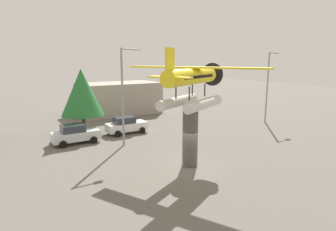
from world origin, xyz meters
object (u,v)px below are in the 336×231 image
Objects in this scene: floatplane_monument at (192,84)px; display_pedestal at (190,137)px; tree_east at (82,92)px; streetlight_primary at (124,90)px; car_far_white at (126,125)px; streetlight_secondary at (269,83)px; car_mid_silver at (75,134)px; storefront_building at (119,98)px.

display_pedestal is at bearing -180.00° from floatplane_monument.
floatplane_monument reaches higher than tree_east.
display_pedestal is 0.43× the size of floatplane_monument.
tree_east is at bearing 107.65° from display_pedestal.
streetlight_primary is (-1.88, 7.18, 2.79)m from display_pedestal.
streetlight_primary is at bearing -114.11° from car_far_white.
display_pedestal is at bearing -157.52° from streetlight_secondary.
car_far_white is 0.63× the size of tree_east.
display_pedestal is 11.57m from car_mid_silver.
streetlight_secondary is (16.62, 6.88, 2.72)m from display_pedestal.
display_pedestal is 1.01× the size of car_far_white.
floatplane_monument is at bearing -60.09° from car_mid_silver.
floatplane_monument is 1.47× the size of tree_east.
tree_east is at bearing 81.68° from floatplane_monument.
display_pedestal is 3.80m from floatplane_monument.
display_pedestal is at bearing -75.32° from streetlight_primary.
car_mid_silver is at bearing 119.26° from display_pedestal.
streetlight_primary is at bearing 79.15° from floatplane_monument.
car_mid_silver is at bearing 142.69° from streetlight_primary.
display_pedestal is 0.64× the size of tree_east.
tree_east is at bearing 60.53° from car_mid_silver.
display_pedestal reaches higher than car_far_white.
streetlight_secondary is (18.50, -0.30, -0.07)m from streetlight_primary.
floatplane_monument is at bearing -74.33° from streetlight_primary.
storefront_building is at bearing 50.43° from tree_east.
tree_east reaches higher than storefront_building.
car_mid_silver is 0.63× the size of tree_east.
car_far_white is at bearing -108.72° from storefront_building.
car_far_white is (-0.33, 10.86, -5.05)m from floatplane_monument.
streetlight_primary is 0.78× the size of storefront_building.
streetlight_primary reaches higher than display_pedestal.
streetlight_primary is 6.04m from tree_east.
streetlight_primary is 1.02× the size of streetlight_secondary.
storefront_building is at bearing 69.88° from streetlight_primary.
tree_east is (-3.86, 1.86, 3.45)m from car_far_white.
streetlight_secondary is at bearing -4.07° from floatplane_monument.
car_mid_silver is 4.68m from tree_east.
streetlight_primary reaches higher than streetlight_secondary.
car_mid_silver is 6.20m from streetlight_primary.
car_mid_silver and car_far_white have the same top height.
storefront_building is (3.55, 22.00, 0.05)m from display_pedestal.
streetlight_secondary is (16.83, -4.04, 3.97)m from car_far_white.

